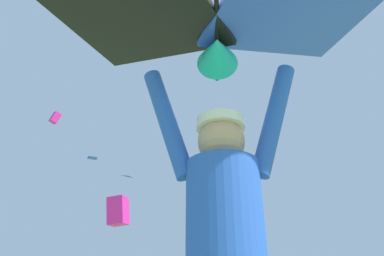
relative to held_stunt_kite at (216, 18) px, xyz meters
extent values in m
cylinder|color=blue|center=(0.01, 0.09, -1.11)|extent=(0.38, 0.38, 0.56)
sphere|color=tan|center=(0.01, 0.09, -0.72)|extent=(0.23, 0.23, 0.23)
cylinder|color=white|center=(0.01, 0.09, -0.62)|extent=(0.27, 0.27, 0.05)
cylinder|color=blue|center=(0.28, 0.06, -0.60)|extent=(0.29, 0.12, 0.62)
cylinder|color=blue|center=(-0.25, 0.13, -0.60)|extent=(0.29, 0.12, 0.62)
cylinder|color=black|center=(0.01, 0.09, -0.06)|extent=(0.12, 0.80, 0.02)
cube|color=blue|center=(0.47, -0.08, 0.04)|extent=(1.14, 1.05, 0.23)
cube|color=black|center=(-0.48, 0.03, 0.04)|extent=(1.22, 1.18, 0.23)
cone|color=#19B2AD|center=(0.01, 0.09, -0.16)|extent=(0.26, 0.23, 0.24)
cube|color=#19B2AD|center=(2.75, 19.80, 6.85)|extent=(0.73, 0.88, 0.95)
cone|color=blue|center=(3.79, 21.48, 9.30)|extent=(1.28, 1.20, 1.12)
cylinder|color=#203595|center=(3.79, 21.48, 8.03)|extent=(0.05, 0.05, 1.65)
cube|color=#DB2393|center=(-2.71, 14.45, 2.59)|extent=(1.09, 1.04, 1.36)
pyramid|color=blue|center=(-4.44, 15.35, 5.56)|extent=(0.65, 0.65, 0.08)
pyramid|color=black|center=(-3.41, 21.27, 6.72)|extent=(0.89, 0.85, 0.40)
cube|color=#DB2393|center=(-9.83, 23.29, 12.24)|extent=(0.99, 0.79, 1.05)
camera|label=1|loc=(-0.21, -1.41, -1.45)|focal=32.50mm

